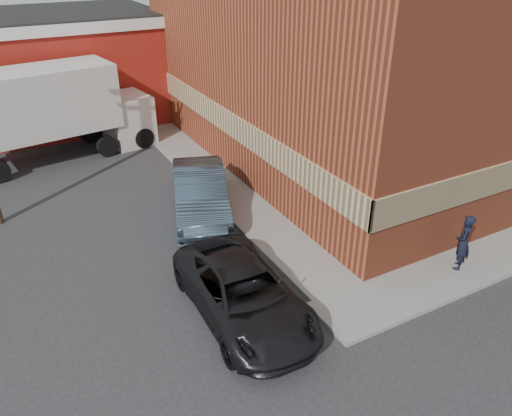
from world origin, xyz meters
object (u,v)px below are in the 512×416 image
brick_building (368,45)px  box_truck (58,107)px  man (463,242)px  sedan (200,193)px  warehouse (1,73)px  suv_a (244,293)px

brick_building → box_truck: brick_building is taller
man → sedan: size_ratio=0.34×
warehouse → suv_a: bearing=-78.8°
suv_a → warehouse: bearing=102.6°
man → suv_a: man is taller
suv_a → box_truck: box_truck is taller
man → sedan: 8.83m
man → suv_a: bearing=-46.2°
warehouse → sedan: 14.86m
box_truck → man: bearing=-68.1°
suv_a → man: bearing=-9.6°
warehouse → sedan: (5.03, -13.84, -1.96)m
brick_building → sedan: 10.60m
brick_building → man: (-4.02, -9.79, -3.68)m
brick_building → sedan: (-9.46, -2.84, -3.83)m
man → brick_building: bearing=-147.5°
brick_building → warehouse: (-14.50, 11.00, -1.87)m
suv_a → box_truck: size_ratio=0.60×
warehouse → sedan: warehouse is taller
warehouse → man: bearing=-63.3°
brick_building → box_truck: (-12.75, 5.14, -2.31)m
brick_building → sedan: bearing=-163.3°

